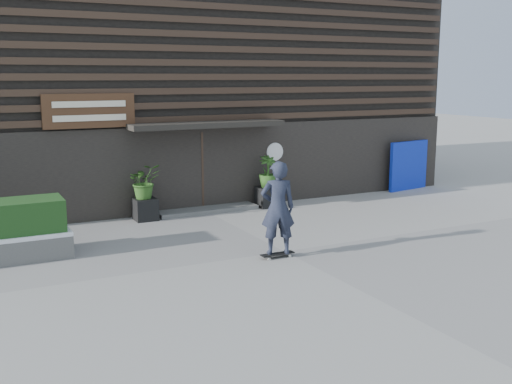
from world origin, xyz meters
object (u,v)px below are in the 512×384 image
planter_pot_left (145,209)px  planter_pot_right (267,197)px  skateboarder (278,208)px  blue_tarp (408,166)px

planter_pot_left → planter_pot_right: (3.80, 0.00, 0.00)m
planter_pot_left → skateboarder: size_ratio=0.28×
blue_tarp → planter_pot_left: bearing=172.0°
blue_tarp → skateboarder: 9.43m
planter_pot_right → blue_tarp: size_ratio=0.33×
skateboarder → planter_pot_right: bearing=64.5°
planter_pot_left → blue_tarp: (9.50, 0.30, 0.55)m
planter_pot_left → blue_tarp: blue_tarp is taller
planter_pot_left → planter_pot_right: same height
planter_pot_left → skateboarder: 5.05m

